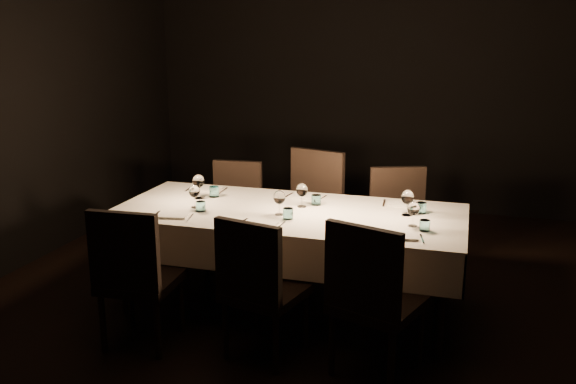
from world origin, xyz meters
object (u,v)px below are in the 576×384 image
(chair_near_center, at_px, (258,283))
(chair_near_right, at_px, (371,294))
(dining_table, at_px, (288,220))
(chair_far_left, at_px, (235,209))
(chair_near_left, at_px, (134,272))
(chair_far_right, at_px, (400,221))
(chair_far_center, at_px, (309,208))

(chair_near_center, distance_m, chair_near_right, 0.70)
(dining_table, xyz_separation_m, chair_far_left, (-0.72, 0.75, -0.18))
(chair_near_right, bearing_deg, chair_near_center, 17.98)
(chair_near_left, xyz_separation_m, chair_far_left, (0.05, 1.61, -0.02))
(dining_table, xyz_separation_m, chair_far_right, (0.73, 0.74, -0.16))
(chair_far_left, bearing_deg, chair_far_center, -5.18)
(chair_near_right, relative_size, chair_far_right, 1.03)
(chair_far_right, bearing_deg, chair_far_left, 158.57)
(dining_table, xyz_separation_m, chair_far_center, (-0.03, 0.74, -0.12))
(chair_near_left, distance_m, chair_near_center, 0.81)
(chair_near_center, xyz_separation_m, chair_far_right, (0.69, 1.52, 0.01))
(chair_far_center, relative_size, chair_far_right, 1.10)
(chair_near_left, height_order, chair_near_right, chair_near_right)
(dining_table, xyz_separation_m, chair_near_right, (0.74, -0.79, -0.15))
(chair_near_right, distance_m, chair_far_right, 1.53)
(chair_far_right, bearing_deg, dining_table, -155.74)
(chair_far_left, distance_m, chair_far_right, 1.45)
(chair_near_left, distance_m, chair_near_right, 1.51)
(chair_near_left, relative_size, chair_near_right, 0.98)
(chair_near_left, relative_size, chair_near_center, 1.02)
(chair_near_center, distance_m, chair_far_left, 1.70)
(chair_far_center, bearing_deg, chair_near_left, -98.59)
(chair_near_center, relative_size, chair_far_right, 0.98)
(dining_table, distance_m, chair_near_center, 0.80)
(chair_near_right, height_order, chair_far_center, chair_far_center)
(chair_far_left, distance_m, chair_far_center, 0.68)
(dining_table, bearing_deg, chair_near_center, -86.90)
(chair_near_center, height_order, chair_far_center, chair_far_center)
(chair_near_center, xyz_separation_m, chair_far_center, (-0.08, 1.52, 0.05))
(chair_far_right, bearing_deg, chair_near_left, -154.07)
(chair_near_right, relative_size, chair_far_center, 0.93)
(chair_far_left, xyz_separation_m, chair_far_right, (1.45, -0.01, 0.02))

